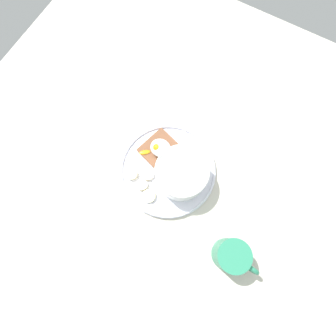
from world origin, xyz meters
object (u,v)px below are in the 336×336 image
at_px(toast_slice, 161,151).
at_px(coffee_mug, 232,256).
at_px(poached_egg, 160,148).
at_px(banana_slice_left, 132,174).
at_px(banana_slice_right, 148,174).
at_px(oatmeal_bowl, 182,173).
at_px(banana_slice_front, 149,196).
at_px(banana_slice_back, 142,185).

distance_m(toast_slice, coffee_mug, 0.31).
height_order(poached_egg, banana_slice_left, poached_egg).
distance_m(banana_slice_left, banana_slice_right, 0.04).
height_order(toast_slice, coffee_mug, coffee_mug).
height_order(oatmeal_bowl, poached_egg, oatmeal_bowl).
distance_m(banana_slice_front, banana_slice_back, 0.03).
height_order(banana_slice_left, banana_slice_right, banana_slice_left).
distance_m(banana_slice_front, banana_slice_right, 0.06).
bearing_deg(oatmeal_bowl, poached_egg, -21.60).
distance_m(banana_slice_front, coffee_mug, 0.24).
height_order(oatmeal_bowl, banana_slice_left, oatmeal_bowl).
distance_m(oatmeal_bowl, poached_egg, 0.09).
bearing_deg(banana_slice_left, poached_egg, -108.83).
height_order(banana_slice_right, coffee_mug, coffee_mug).
height_order(banana_slice_front, coffee_mug, coffee_mug).
xyz_separation_m(poached_egg, banana_slice_right, (-0.00, 0.07, -0.02)).
bearing_deg(banana_slice_back, banana_slice_front, 151.56).
xyz_separation_m(banana_slice_right, coffee_mug, (-0.27, 0.08, 0.03)).
height_order(oatmeal_bowl, banana_slice_back, oatmeal_bowl).
distance_m(banana_slice_left, banana_slice_back, 0.04).
distance_m(poached_egg, banana_slice_left, 0.10).
distance_m(toast_slice, banana_slice_right, 0.07).
height_order(toast_slice, banana_slice_left, banana_slice_left).
bearing_deg(banana_slice_left, banana_slice_front, 157.85).
bearing_deg(banana_slice_left, coffee_mug, 169.78).
relative_size(banana_slice_back, coffee_mug, 0.38).
bearing_deg(banana_slice_front, banana_slice_back, -28.44).
bearing_deg(banana_slice_back, toast_slice, -87.75).
height_order(banana_slice_front, banana_slice_back, same).
relative_size(banana_slice_front, coffee_mug, 0.44).
bearing_deg(banana_slice_right, coffee_mug, 164.34).
relative_size(toast_slice, poached_egg, 1.51).
bearing_deg(oatmeal_bowl, banana_slice_front, 61.60).
bearing_deg(banana_slice_left, banana_slice_back, 163.38).
bearing_deg(coffee_mug, toast_slice, -28.47).
height_order(oatmeal_bowl, banana_slice_right, oatmeal_bowl).
height_order(toast_slice, banana_slice_back, same).
bearing_deg(banana_slice_front, banana_slice_right, -57.32).
height_order(toast_slice, banana_slice_front, same).
bearing_deg(coffee_mug, banana_slice_right, -15.66).
bearing_deg(poached_egg, banana_slice_back, 92.89).
relative_size(oatmeal_bowl, banana_slice_front, 2.69).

